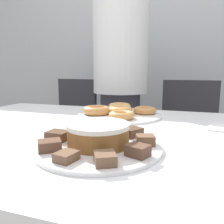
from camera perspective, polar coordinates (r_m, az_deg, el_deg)
The scene contains 22 objects.
wall_back at distance 2.36m, azimuth 11.89°, elevation 18.30°, with size 8.00×0.05×2.60m.
table at distance 0.82m, azimuth -1.88°, elevation -10.20°, with size 1.58×0.99×0.75m.
person_standing at distance 1.63m, azimuth 2.18°, elevation 7.07°, with size 0.39×0.39×1.67m.
office_chair_left at distance 1.87m, azimuth -11.76°, elevation -6.34°, with size 0.53×0.53×0.91m.
office_chair_right at distance 1.64m, azimuth 18.44°, elevation -9.00°, with size 0.49×0.49×0.91m.
plate_cake at distance 0.60m, azimuth -3.59°, elevation -8.97°, with size 0.35×0.35×0.01m.
plate_donuts at distance 1.05m, azimuth 2.05°, elevation -0.77°, with size 0.40×0.40×0.01m.
frosted_cake at distance 0.59m, azimuth -3.62°, elevation -5.75°, with size 0.17×0.17×0.06m.
lamington_0 at distance 0.52m, azimuth 6.78°, elevation -9.95°, with size 0.06×0.06×0.03m.
lamington_1 at distance 0.60m, azimuth 8.71°, elevation -7.24°, with size 0.06×0.05×0.03m.
lamington_2 at distance 0.68m, azimuth 5.15°, elevation -5.24°, with size 0.07×0.08×0.03m.
lamington_3 at distance 0.72m, azimuth -1.21°, elevation -4.32°, with size 0.04×0.05×0.03m.
lamington_4 at distance 0.71m, azimuth -8.22°, elevation -4.62°, with size 0.06×0.06×0.03m.
lamington_5 at distance 0.66m, azimuth -13.93°, elevation -5.98°, with size 0.06×0.05×0.03m.
lamington_6 at distance 0.58m, azimuth -16.01°, elevation -8.37°, with size 0.07×0.07×0.03m.
lamington_7 at distance 0.50m, azimuth -11.83°, elevation -11.29°, with size 0.05×0.06×0.02m.
lamington_8 at distance 0.48m, azimuth -1.84°, elevation -11.99°, with size 0.06×0.07×0.02m.
donut_0 at distance 1.04m, azimuth 2.05°, elevation 0.53°, with size 0.12×0.12×0.04m.
donut_1 at distance 0.94m, azimuth 2.56°, elevation -0.80°, with size 0.11×0.11×0.03m.
donut_2 at distance 1.07m, azimuth 8.57°, elevation 0.45°, with size 0.11×0.11×0.03m.
donut_3 at distance 1.14m, azimuth 1.99°, elevation 1.35°, with size 0.12×0.12×0.04m.
donut_4 at distance 1.04m, azimuth -3.98°, elevation 0.49°, with size 0.13×0.13×0.04m.
Camera 1 is at (0.26, -0.73, 0.96)m, focal length 35.00 mm.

